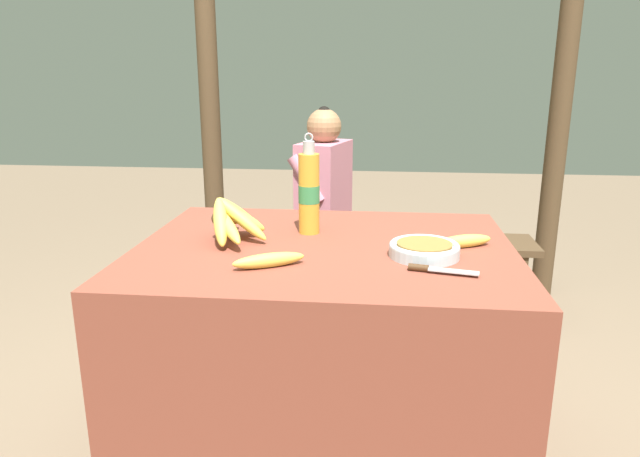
% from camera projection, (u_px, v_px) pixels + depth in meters
% --- Properties ---
extents(ground_plane, '(12.00, 12.00, 0.00)m').
position_uv_depth(ground_plane, '(324.00, 455.00, 2.01)').
color(ground_plane, '#75604C').
extents(market_counter, '(1.19, 0.93, 0.78)m').
position_uv_depth(market_counter, '(325.00, 356.00, 1.91)').
color(market_counter, brown).
rests_on(market_counter, ground_plane).
extents(banana_bunch_ripe, '(0.21, 0.32, 0.16)m').
position_uv_depth(banana_bunch_ripe, '(232.00, 218.00, 1.84)').
color(banana_bunch_ripe, '#4C381E').
rests_on(banana_bunch_ripe, market_counter).
extents(serving_bowl, '(0.21, 0.21, 0.04)m').
position_uv_depth(serving_bowl, '(424.00, 249.00, 1.69)').
color(serving_bowl, silver).
rests_on(serving_bowl, market_counter).
extents(water_bottle, '(0.07, 0.07, 0.34)m').
position_uv_depth(water_bottle, '(309.00, 192.00, 1.91)').
color(water_bottle, gold).
rests_on(water_bottle, market_counter).
extents(loose_banana_front, '(0.20, 0.13, 0.04)m').
position_uv_depth(loose_banana_front, '(269.00, 260.00, 1.60)').
color(loose_banana_front, '#E0C64C').
rests_on(loose_banana_front, market_counter).
extents(loose_banana_side, '(0.19, 0.11, 0.04)m').
position_uv_depth(loose_banana_side, '(464.00, 241.00, 1.78)').
color(loose_banana_side, '#E0C64C').
rests_on(loose_banana_side, market_counter).
extents(knife, '(0.19, 0.06, 0.02)m').
position_uv_depth(knife, '(433.00, 269.00, 1.56)').
color(knife, '#BCBCC1').
rests_on(knife, market_counter).
extents(wooden_bench, '(1.67, 0.32, 0.45)m').
position_uv_depth(wooden_bench, '(376.00, 250.00, 3.08)').
color(wooden_bench, '#4C3823').
rests_on(wooden_bench, ground_plane).
extents(seated_vendor, '(0.46, 0.43, 1.14)m').
position_uv_depth(seated_vendor, '(316.00, 199.00, 3.02)').
color(seated_vendor, '#232328').
rests_on(seated_vendor, ground_plane).
extents(banana_bunch_green, '(0.18, 0.33, 0.14)m').
position_uv_depth(banana_bunch_green, '(470.00, 229.00, 3.00)').
color(banana_bunch_green, '#4C381E').
rests_on(banana_bunch_green, wooden_bench).
extents(support_post_near, '(0.12, 0.12, 2.35)m').
position_uv_depth(support_post_near, '(209.00, 95.00, 3.37)').
color(support_post_near, '#4C3823').
rests_on(support_post_near, ground_plane).
extents(support_post_far, '(0.12, 0.12, 2.35)m').
position_uv_depth(support_post_far, '(562.00, 97.00, 3.17)').
color(support_post_far, '#4C3823').
rests_on(support_post_far, ground_plane).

